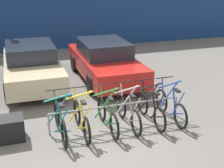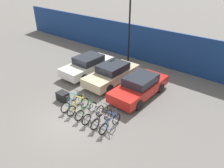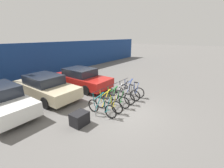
{
  "view_description": "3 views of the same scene",
  "coord_description": "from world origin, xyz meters",
  "views": [
    {
      "loc": [
        -1.81,
        -6.16,
        3.76
      ],
      "look_at": [
        0.55,
        1.04,
        0.99
      ],
      "focal_mm": 50.0,
      "sensor_mm": 36.0,
      "label": 1
    },
    {
      "loc": [
        7.75,
        -6.25,
        7.53
      ],
      "look_at": [
        0.55,
        2.46,
        1.35
      ],
      "focal_mm": 35.0,
      "sensor_mm": 36.0,
      "label": 2
    },
    {
      "loc": [
        -5.78,
        -3.59,
        3.61
      ],
      "look_at": [
        0.66,
        1.06,
        1.03
      ],
      "focal_mm": 24.0,
      "sensor_mm": 36.0,
      "label": 3
    }
  ],
  "objects": [
    {
      "name": "ground_plane",
      "position": [
        0.0,
        0.0,
        0.0
      ],
      "size": [
        120.0,
        120.0,
        0.0
      ],
      "primitive_type": "plane",
      "color": "#605E5B"
    },
    {
      "name": "hoarding_wall",
      "position": [
        0.0,
        9.5,
        1.52
      ],
      "size": [
        36.0,
        0.16,
        3.04
      ],
      "primitive_type": "cube",
      "color": "navy",
      "rests_on": "ground"
    },
    {
      "name": "bike_rack",
      "position": [
        0.55,
        0.68,
        0.48
      ],
      "size": [
        3.47,
        0.04,
        0.57
      ],
      "color": "gray",
      "rests_on": "ground"
    },
    {
      "name": "bicycle_teal",
      "position": [
        -0.91,
        0.53,
        0.38
      ],
      "size": [
        0.68,
        1.71,
        1.05
      ],
      "rotation": [
        0.0,
        0.0,
        0.01
      ],
      "color": "black",
      "rests_on": "ground"
    },
    {
      "name": "bicycle_yellow",
      "position": [
        -0.4,
        0.53,
        0.38
      ],
      "size": [
        0.68,
        1.71,
        1.05
      ],
      "rotation": [
        0.0,
        0.0,
        0.03
      ],
      "color": "black",
      "rests_on": "ground"
    },
    {
      "name": "bicycle_green",
      "position": [
        0.26,
        0.53,
        0.38
      ],
      "size": [
        0.68,
        1.71,
        1.05
      ],
      "rotation": [
        0.0,
        0.0,
        -0.03
      ],
      "color": "black",
      "rests_on": "ground"
    },
    {
      "name": "bicycle_silver",
      "position": [
        0.82,
        0.53,
        0.38
      ],
      "size": [
        0.68,
        1.71,
        1.05
      ],
      "rotation": [
        0.0,
        0.0,
        -0.04
      ],
      "color": "black",
      "rests_on": "ground"
    },
    {
      "name": "bicycle_black",
      "position": [
        1.44,
        0.53,
        0.38
      ],
      "size": [
        0.68,
        1.71,
        1.05
      ],
      "rotation": [
        0.0,
        0.0,
        -0.03
      ],
      "color": "black",
      "rests_on": "ground"
    },
    {
      "name": "bicycle_blue",
      "position": [
        2.01,
        0.53,
        0.38
      ],
      "size": [
        0.68,
        1.71,
        1.05
      ],
      "rotation": [
        0.0,
        0.0,
        0.03
      ],
      "color": "black",
      "rests_on": "ground"
    },
    {
      "name": "car_white",
      "position": [
        -3.65,
        4.6,
        0.69
      ],
      "size": [
        1.91,
        4.47,
        1.4
      ],
      "color": "silver",
      "rests_on": "ground"
    },
    {
      "name": "car_beige",
      "position": [
        -1.23,
        4.61,
        0.69
      ],
      "size": [
        1.91,
        4.5,
        1.4
      ],
      "color": "#C1B28E",
      "rests_on": "ground"
    },
    {
      "name": "car_red",
      "position": [
        1.33,
        4.29,
        0.69
      ],
      "size": [
        1.91,
        4.52,
        1.4
      ],
      "color": "red",
      "rests_on": "ground"
    },
    {
      "name": "lamp_post",
      "position": [
        -2.6,
        8.5,
        3.4
      ],
      "size": [
        0.24,
        0.44,
        6.09
      ],
      "color": "black",
      "rests_on": "ground"
    },
    {
      "name": "cargo_crate",
      "position": [
        -2.08,
        0.76,
        0.28
      ],
      "size": [
        0.7,
        0.56,
        0.55
      ],
      "primitive_type": "cube",
      "color": "black",
      "rests_on": "ground"
    }
  ]
}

